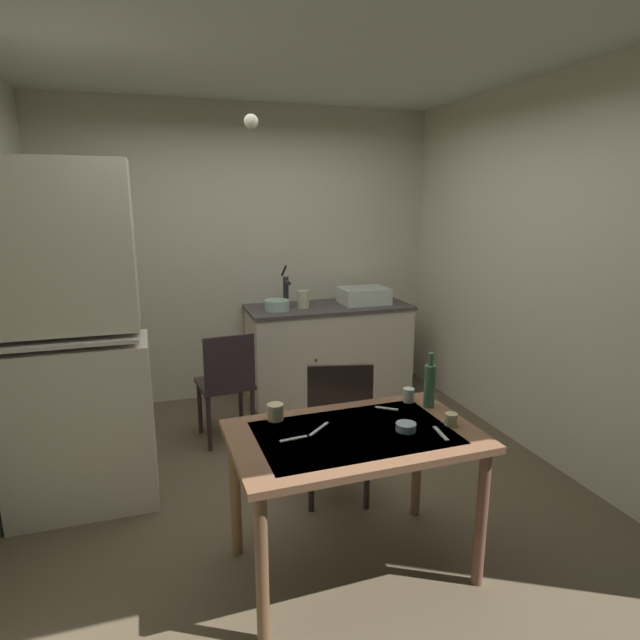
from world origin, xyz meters
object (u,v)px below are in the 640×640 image
at_px(mixing_bowl_counter, 277,305).
at_px(chair_by_counter, 227,383).
at_px(hutch_cabinet, 73,354).
at_px(serving_bowl_wide, 406,427).
at_px(glass_bottle, 430,385).
at_px(dining_table, 354,451).
at_px(chair_far_side, 338,428).
at_px(sink_basin, 364,295).
at_px(hand_pump, 286,289).
at_px(mug_dark, 409,395).

distance_m(mixing_bowl_counter, chair_by_counter, 0.95).
relative_size(mixing_bowl_counter, chair_by_counter, 0.25).
xyz_separation_m(hutch_cabinet, serving_bowl_wide, (1.61, -1.10, -0.20)).
distance_m(chair_by_counter, glass_bottle, 1.77).
xyz_separation_m(hutch_cabinet, mixing_bowl_counter, (1.51, 1.23, -0.04)).
distance_m(dining_table, serving_bowl_wide, 0.28).
bearing_deg(chair_far_side, mixing_bowl_counter, 89.21).
distance_m(hutch_cabinet, sink_basin, 2.69).
relative_size(sink_basin, chair_far_side, 0.47).
xyz_separation_m(mixing_bowl_counter, dining_table, (-0.15, -2.28, -0.28)).
bearing_deg(dining_table, serving_bowl_wide, -12.90).
height_order(hutch_cabinet, mixing_bowl_counter, hutch_cabinet).
bearing_deg(mixing_bowl_counter, hutch_cabinet, -140.85).
height_order(chair_by_counter, glass_bottle, glass_bottle).
xyz_separation_m(sink_basin, dining_table, (-1.01, -2.33, -0.31)).
relative_size(hand_pump, dining_table, 0.32).
bearing_deg(mug_dark, dining_table, -147.54).
relative_size(hutch_cabinet, serving_bowl_wide, 20.72).
xyz_separation_m(chair_by_counter, mug_dark, (0.83, -1.37, 0.31)).
relative_size(hutch_cabinet, chair_by_counter, 2.35).
height_order(sink_basin, chair_far_side, sink_basin).
relative_size(dining_table, chair_far_side, 1.30).
bearing_deg(chair_far_side, sink_basin, 63.07).
bearing_deg(glass_bottle, hand_pump, 96.34).
relative_size(chair_far_side, chair_by_counter, 1.06).
bearing_deg(mug_dark, chair_far_side, 133.04).
bearing_deg(sink_basin, glass_bottle, -103.17).
bearing_deg(dining_table, sink_basin, 66.57).
xyz_separation_m(hutch_cabinet, sink_basin, (2.37, 1.28, -0.01)).
bearing_deg(serving_bowl_wide, mug_dark, 60.91).
bearing_deg(dining_table, hand_pump, 83.69).
relative_size(mixing_bowl_counter, chair_far_side, 0.24).
height_order(mixing_bowl_counter, chair_by_counter, mixing_bowl_counter).
xyz_separation_m(sink_basin, chair_far_side, (-0.88, -1.73, -0.47)).
relative_size(mixing_bowl_counter, glass_bottle, 0.73).
xyz_separation_m(sink_basin, mug_dark, (-0.58, -2.05, -0.17)).
bearing_deg(dining_table, chair_far_side, 77.70).
bearing_deg(dining_table, chair_by_counter, 103.65).
distance_m(hutch_cabinet, dining_table, 1.74).
xyz_separation_m(mixing_bowl_counter, mug_dark, (0.28, -2.00, -0.14)).
bearing_deg(mixing_bowl_counter, glass_bottle, -80.47).
distance_m(hand_pump, chair_far_side, 1.87).
bearing_deg(glass_bottle, hutch_cabinet, 155.04).
xyz_separation_m(hutch_cabinet, chair_far_side, (1.49, -0.45, -0.48)).
bearing_deg(mug_dark, hutch_cabinet, 156.69).
bearing_deg(hutch_cabinet, chair_by_counter, 32.00).
height_order(hutch_cabinet, dining_table, hutch_cabinet).
relative_size(sink_basin, mixing_bowl_counter, 1.98).
relative_size(sink_basin, chair_by_counter, 0.50).
height_order(hutch_cabinet, chair_by_counter, hutch_cabinet).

